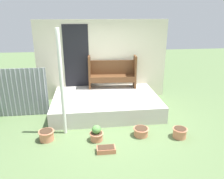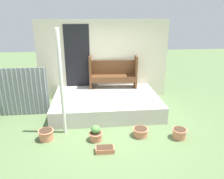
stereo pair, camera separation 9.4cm
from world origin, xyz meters
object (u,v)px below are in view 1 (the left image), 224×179
object	(u,v)px
bench	(112,72)
flower_pot_far_right	(180,132)
flower_pot_right	(141,131)
flower_pot_left	(47,135)
flower_pot_middle	(97,134)
support_post	(62,84)
planter_box_rect	(106,149)

from	to	relation	value
bench	flower_pot_far_right	size ratio (longest dim) A/B	4.47
flower_pot_far_right	flower_pot_right	bearing A→B (deg)	168.03
flower_pot_right	bench	bearing A→B (deg)	99.68
bench	flower_pot_far_right	world-z (taller)	bench
flower_pot_left	flower_pot_middle	world-z (taller)	flower_pot_middle
support_post	flower_pot_right	distance (m)	2.17
support_post	flower_pot_middle	bearing A→B (deg)	-29.84
flower_pot_right	flower_pot_far_right	bearing A→B (deg)	-11.97
bench	flower_pot_left	size ratio (longest dim) A/B	4.26
support_post	flower_pot_right	world-z (taller)	support_post
bench	flower_pot_middle	size ratio (longest dim) A/B	4.16
bench	flower_pot_right	world-z (taller)	bench
flower_pot_middle	flower_pot_far_right	bearing A→B (deg)	-3.30
flower_pot_left	flower_pot_right	xyz separation A→B (m)	(2.21, -0.07, -0.02)
support_post	flower_pot_left	world-z (taller)	support_post
flower_pot_right	planter_box_rect	distance (m)	1.05
planter_box_rect	flower_pot_right	bearing A→B (deg)	31.36
planter_box_rect	support_post	bearing A→B (deg)	135.74
flower_pot_far_right	planter_box_rect	world-z (taller)	flower_pot_far_right
flower_pot_middle	flower_pot_right	xyz separation A→B (m)	(1.07, 0.07, -0.05)
bench	planter_box_rect	bearing A→B (deg)	-95.80
support_post	flower_pot_middle	world-z (taller)	support_post
flower_pot_left	flower_pot_far_right	world-z (taller)	flower_pot_left
flower_pot_left	flower_pot_middle	distance (m)	1.15
bench	planter_box_rect	xyz separation A→B (m)	(-0.49, -2.91, -0.90)
flower_pot_right	flower_pot_far_right	world-z (taller)	flower_pot_far_right
support_post	flower_pot_middle	xyz separation A→B (m)	(0.74, -0.43, -1.09)
flower_pot_left	flower_pot_right	distance (m)	2.21
support_post	planter_box_rect	world-z (taller)	support_post
flower_pot_far_right	planter_box_rect	bearing A→B (deg)	-168.66
flower_pot_left	bench	bearing A→B (deg)	51.86
flower_pot_middle	planter_box_rect	world-z (taller)	flower_pot_middle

